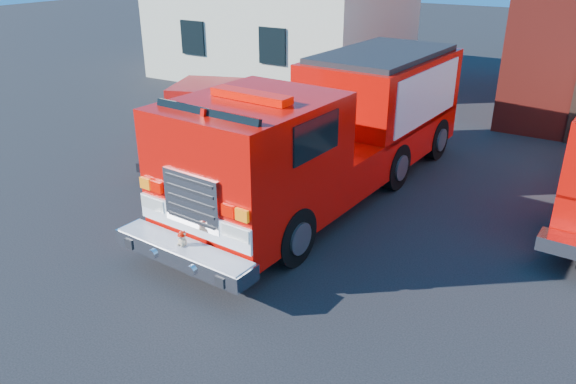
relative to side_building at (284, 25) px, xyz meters
The scene contains 4 objects.
ground 15.96m from the side_building, 55.30° to the right, with size 100.00×100.00×0.00m, color black.
side_building is the anchor object (origin of this frame).
fire_engine 13.87m from the side_building, 53.04° to the right, with size 3.41×10.23×3.11m.
pickup_truck 10.88m from the side_building, 68.56° to the right, with size 4.25×6.53×2.01m.
Camera 1 is at (5.12, -9.47, 5.61)m, focal length 35.00 mm.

